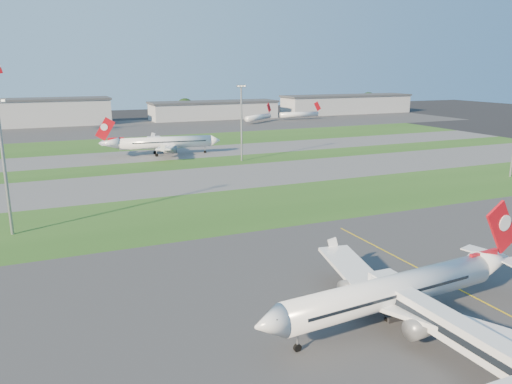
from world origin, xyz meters
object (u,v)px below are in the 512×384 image
airliner_parked (393,292)px  jet_bridge (459,332)px  light_mast_centre (241,118)px  mini_jet_near (259,117)px  light_mast_west (3,159)px  airliner_taxiing (165,143)px  mini_jet_far (299,114)px

airliner_parked → jet_bridge: bearing=-92.3°
airliner_parked → light_mast_centre: (25.20, 112.95, 10.57)m
airliner_parked → mini_jet_near: airliner_parked is taller
airliner_parked → light_mast_west: light_mast_west is taller
airliner_taxiing → light_mast_west: size_ratio=1.61×
airliner_parked → light_mast_west: size_ratio=1.50×
mini_jet_far → light_mast_centre: light_mast_centre is taller
light_mast_west → mini_jet_far: bearing=48.3°
jet_bridge → light_mast_centre: 126.17m
airliner_parked → light_mast_west: bearing=123.7°
light_mast_centre → airliner_parked: bearing=-102.6°
mini_jet_near → light_mast_centre: (-56.19, -113.28, 11.53)m
airliner_parked → mini_jet_far: size_ratio=1.35×
jet_bridge → mini_jet_near: mini_jet_near is taller
jet_bridge → light_mast_west: (-45.19, 67.24, 10.81)m
airliner_taxiing → mini_jet_near: (77.58, 90.71, -1.26)m
airliner_parked → light_mast_centre: bearing=73.0°
airliner_parked → mini_jet_near: bearing=65.8°
light_mast_centre → airliner_taxiing: bearing=133.5°
light_mast_centre → light_mast_west: bearing=-141.3°
airliner_parked → airliner_taxiing: bearing=83.9°
jet_bridge → light_mast_west: size_ratio=1.04×
jet_bridge → mini_jet_far: 268.06m
jet_bridge → mini_jet_near: (81.00, 236.52, -0.73)m
jet_bridge → light_mast_centre: bearing=78.6°
jet_bridge → light_mast_west: 81.73m
mini_jet_far → light_mast_centre: (-87.31, -120.25, 11.53)m
airliner_taxiing → mini_jet_near: airliner_taxiing is taller
mini_jet_far → airliner_parked: bearing=-115.0°
airliner_taxiing → light_mast_west: bearing=64.9°
mini_jet_near → light_mast_west: (-126.19, -169.28, 11.53)m
airliner_taxiing → light_mast_centre: 32.75m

